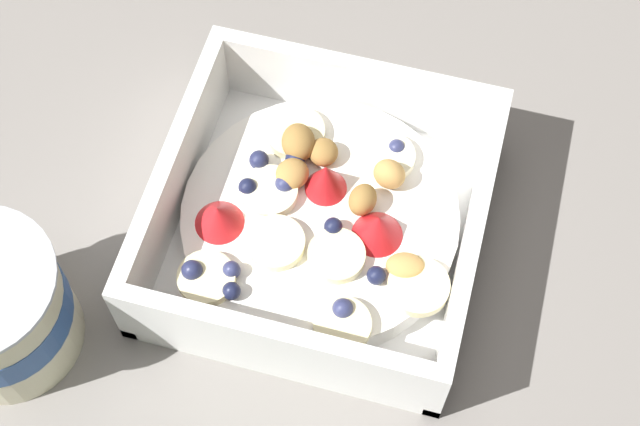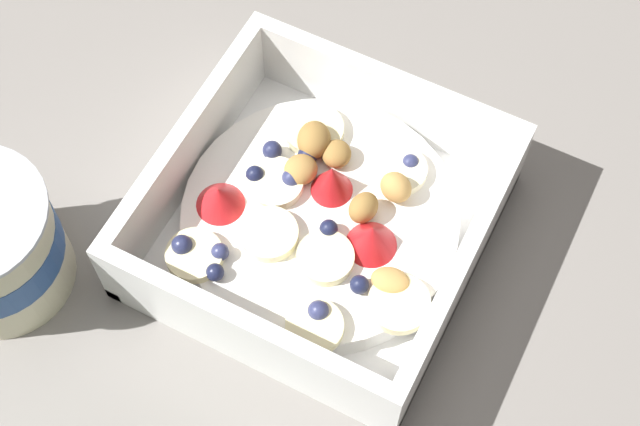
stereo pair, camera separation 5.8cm
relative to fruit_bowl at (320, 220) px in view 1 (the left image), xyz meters
name	(u,v)px [view 1 (the left image)]	position (x,y,z in m)	size (l,w,h in m)	color
ground_plane	(315,208)	(0.02, 0.01, -0.02)	(2.40, 2.40, 0.00)	gray
fruit_bowl	(320,220)	(0.00, 0.00, 0.00)	(0.20, 0.20, 0.06)	white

